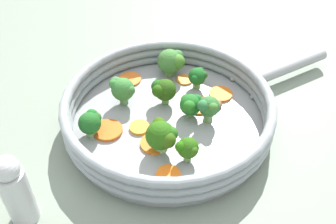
# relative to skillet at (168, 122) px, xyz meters

# --- Properties ---
(ground_plane) EXTENTS (4.00, 4.00, 0.00)m
(ground_plane) POSITION_rel_skillet_xyz_m (0.00, 0.00, -0.01)
(ground_plane) COLOR gray
(skillet) EXTENTS (0.32, 0.32, 0.01)m
(skillet) POSITION_rel_skillet_xyz_m (0.00, 0.00, 0.00)
(skillet) COLOR #939699
(skillet) RESTS_ON ground_plane
(skillet_rim_wall) EXTENTS (0.33, 0.33, 0.05)m
(skillet_rim_wall) POSITION_rel_skillet_xyz_m (0.00, 0.00, 0.03)
(skillet_rim_wall) COLOR #8F979E
(skillet_rim_wall) RESTS_ON skillet
(skillet_handle) EXTENTS (0.18, 0.03, 0.02)m
(skillet_handle) POSITION_rel_skillet_xyz_m (0.25, 0.01, 0.02)
(skillet_handle) COLOR #999B9E
(skillet_handle) RESTS_ON skillet
(skillet_rivet_left) EXTENTS (0.01, 0.01, 0.01)m
(skillet_rivet_left) POSITION_rel_skillet_xyz_m (0.15, -0.02, 0.01)
(skillet_rivet_left) COLOR #96989D
(skillet_rivet_left) RESTS_ON skillet
(skillet_rivet_right) EXTENTS (0.01, 0.01, 0.01)m
(skillet_rivet_right) POSITION_rel_skillet_xyz_m (0.15, 0.04, 0.01)
(skillet_rivet_right) COLOR #969A94
(skillet_rivet_right) RESTS_ON skillet
(carrot_slice_0) EXTENTS (0.06, 0.06, 0.00)m
(carrot_slice_0) POSITION_rel_skillet_xyz_m (0.06, 0.01, 0.01)
(carrot_slice_0) COLOR orange
(carrot_slice_0) RESTS_ON skillet
(carrot_slice_1) EXTENTS (0.03, 0.03, 0.00)m
(carrot_slice_1) POSITION_rel_skillet_xyz_m (0.07, 0.08, 0.01)
(carrot_slice_1) COLOR orange
(carrot_slice_1) RESTS_ON skillet
(carrot_slice_2) EXTENTS (0.06, 0.06, 0.00)m
(carrot_slice_2) POSITION_rel_skillet_xyz_m (-0.02, 0.12, 0.01)
(carrot_slice_2) COLOR orange
(carrot_slice_2) RESTS_ON skillet
(carrot_slice_3) EXTENTS (0.06, 0.06, 0.00)m
(carrot_slice_3) POSITION_rel_skillet_xyz_m (-0.04, -0.04, 0.01)
(carrot_slice_3) COLOR orange
(carrot_slice_3) RESTS_ON skillet
(carrot_slice_4) EXTENTS (0.04, 0.04, 0.01)m
(carrot_slice_4) POSITION_rel_skillet_xyz_m (-0.05, 0.00, 0.01)
(carrot_slice_4) COLOR orange
(carrot_slice_4) RESTS_ON skillet
(carrot_slice_5) EXTENTS (0.05, 0.05, 0.00)m
(carrot_slice_5) POSITION_rel_skillet_xyz_m (-0.05, -0.10, 0.01)
(carrot_slice_5) COLOR orange
(carrot_slice_5) RESTS_ON skillet
(carrot_slice_6) EXTENTS (0.06, 0.06, 0.00)m
(carrot_slice_6) POSITION_rel_skillet_xyz_m (0.11, 0.01, 0.01)
(carrot_slice_6) COLOR orange
(carrot_slice_6) RESTS_ON skillet
(carrot_slice_7) EXTENTS (0.06, 0.06, 0.01)m
(carrot_slice_7) POSITION_rel_skillet_xyz_m (-0.10, 0.02, 0.01)
(carrot_slice_7) COLOR #D65C17
(carrot_slice_7) RESTS_ON skillet
(broccoli_floret_0) EXTENTS (0.04, 0.04, 0.04)m
(broccoli_floret_0) POSITION_rel_skillet_xyz_m (0.04, -0.01, 0.03)
(broccoli_floret_0) COLOR #89AE60
(broccoli_floret_0) RESTS_ON skillet
(broccoli_floret_1) EXTENTS (0.03, 0.03, 0.04)m
(broccoli_floret_1) POSITION_rel_skillet_xyz_m (-0.01, -0.09, 0.03)
(broccoli_floret_1) COLOR #6F8F4F
(broccoli_floret_1) RESTS_ON skillet
(broccoli_floret_2) EXTENTS (0.05, 0.05, 0.05)m
(broccoli_floret_2) POSITION_rel_skillet_xyz_m (0.06, 0.10, 0.04)
(broccoli_floret_2) COLOR #7CA758
(broccoli_floret_2) RESTS_ON skillet
(broccoli_floret_3) EXTENTS (0.04, 0.04, 0.04)m
(broccoli_floret_3) POSITION_rel_skillet_xyz_m (-0.12, 0.02, 0.03)
(broccoli_floret_3) COLOR #8CB563
(broccoli_floret_3) RESTS_ON skillet
(broccoli_floret_4) EXTENTS (0.04, 0.04, 0.05)m
(broccoli_floret_4) POSITION_rel_skillet_xyz_m (0.05, -0.03, 0.04)
(broccoli_floret_4) COLOR #719855
(broccoli_floret_4) RESTS_ON skillet
(broccoli_floret_5) EXTENTS (0.03, 0.03, 0.04)m
(broccoli_floret_5) POSITION_rel_skillet_xyz_m (0.08, 0.05, 0.03)
(broccoli_floret_5) COLOR #7B9B57
(broccoli_floret_5) RESTS_ON skillet
(broccoli_floret_6) EXTENTS (0.04, 0.04, 0.05)m
(broccoli_floret_6) POSITION_rel_skillet_xyz_m (-0.05, 0.07, 0.04)
(broccoli_floret_6) COLOR #608C55
(broccoli_floret_6) RESTS_ON skillet
(broccoli_floret_7) EXTENTS (0.04, 0.04, 0.05)m
(broccoli_floret_7) POSITION_rel_skillet_xyz_m (0.01, 0.04, 0.04)
(broccoli_floret_7) COLOR #6D964E
(broccoli_floret_7) RESTS_ON skillet
(broccoli_floret_8) EXTENTS (0.05, 0.05, 0.05)m
(broccoli_floret_8) POSITION_rel_skillet_xyz_m (-0.04, -0.06, 0.04)
(broccoli_floret_8) COLOR #8BB369
(broccoli_floret_8) RESTS_ON skillet
(mushroom_piece_0) EXTENTS (0.03, 0.03, 0.01)m
(mushroom_piece_0) POSITION_rel_skillet_xyz_m (0.09, -0.01, 0.01)
(mushroom_piece_0) COLOR brown
(mushroom_piece_0) RESTS_ON skillet
(mushroom_piece_1) EXTENTS (0.03, 0.03, 0.01)m
(mushroom_piece_1) POSITION_rel_skillet_xyz_m (0.04, 0.08, 0.01)
(mushroom_piece_1) COLOR brown
(mushroom_piece_1) RESTS_ON skillet
(salt_shaker) EXTENTS (0.04, 0.04, 0.11)m
(salt_shaker) POSITION_rel_skillet_xyz_m (-0.24, -0.07, 0.05)
(salt_shaker) COLOR silver
(salt_shaker) RESTS_ON ground_plane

